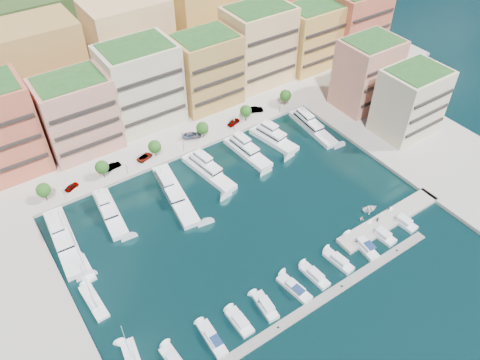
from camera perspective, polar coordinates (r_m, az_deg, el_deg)
The scene contains 57 objects.
ground at distance 120.96m, azimuth 0.43°, elevation -4.53°, with size 400.00×400.00×0.00m, color black.
north_quay at distance 163.80m, azimuth -12.15°, elevation 8.82°, with size 220.00×64.00×2.00m, color #9E998E.
east_quay at distance 152.67m, azimuth 21.81°, elevation 3.63°, with size 34.00×76.00×2.00m, color #9E998E.
hillside at distance 203.85m, azimuth -18.07°, elevation 14.77°, with size 240.00×40.00×58.00m, color #213817.
south_pontoon at distance 105.90m, azimuth 8.64°, elevation -15.04°, with size 72.00×2.20×0.35m, color gray.
finger_pier at distance 126.02m, azimuth 17.66°, elevation -4.73°, with size 32.00×5.00×2.00m, color #9E998E.
apartment_2 at distance 142.11m, azimuth -19.18°, elevation 7.55°, with size 20.00×15.50×22.80m.
apartment_3 at distance 147.97m, azimuth -11.96°, elevation 11.27°, with size 22.00×16.50×25.80m.
apartment_4 at distance 155.06m, azimuth -4.10°, elevation 13.22°, with size 20.00×15.50×23.80m.
apartment_5 at distance 166.53m, azimuth 2.24°, elevation 16.07°, with size 22.00×16.50×26.80m.
apartment_6 at distance 178.79m, azimuth 8.59°, elevation 16.88°, with size 20.00×15.50×22.80m.
apartment_7 at distance 190.25m, azimuth 13.82°, elevation 18.12°, with size 22.00×16.50×24.80m.
apartment_east_a at distance 159.32m, azimuth 15.21°, elevation 12.46°, with size 18.00×14.50×22.80m.
apartment_east_b at distance 150.71m, azimuth 20.03°, elevation 9.00°, with size 18.00×14.50×20.80m.
backblock_1 at distance 160.51m, azimuth -23.08°, elevation 12.25°, with size 26.00×18.00×30.00m, color #BC8C46.
backblock_2 at distance 167.31m, azimuth -13.18°, elevation 15.78°, with size 26.00×18.00×30.00m, color #F1C57F.
backblock_3 at distance 178.95m, azimuth -4.04°, elevation 18.57°, with size 26.00×18.00×30.00m, color gold.
backblock_4 at distance 194.55m, azimuth 4.04°, elevation 20.60°, with size 26.00×18.00×30.00m, color #C56241.
tree_0 at distance 131.44m, azimuth -22.84°, elevation -1.14°, with size 3.80×3.80×5.65m.
tree_1 at distance 133.27m, azimuth -16.48°, elevation 1.50°, with size 3.80×3.80×5.65m.
tree_2 at distance 136.96m, azimuth -10.37°, elevation 4.02°, with size 3.80×3.80×5.65m.
tree_3 at distance 142.36m, azimuth -4.61°, elevation 6.34°, with size 3.80×3.80×5.65m.
tree_4 at distance 149.29m, azimuth 0.71°, elevation 8.41°, with size 3.80×3.80×5.65m.
tree_5 at distance 157.55m, azimuth 5.57°, elevation 10.22°, with size 3.80×3.80×5.65m.
lamppost_0 at distance 130.56m, azimuth -20.83°, elevation -1.34°, with size 0.30×0.30×4.20m.
lamppost_1 at distance 133.31m, azimuth -13.70°, elevation 1.65°, with size 0.30×0.30×4.20m.
lamppost_2 at distance 138.37m, azimuth -6.95°, elevation 4.44°, with size 0.30×0.30×4.20m.
lamppost_3 at distance 145.49m, azimuth -0.73°, elevation 6.94°, with size 0.30×0.30×4.20m.
lamppost_4 at distance 154.39m, azimuth 4.90°, elevation 9.12°, with size 0.30×0.30×4.20m.
yacht_0 at distance 122.61m, azimuth -20.78°, elevation -6.60°, with size 6.48×23.68×7.30m.
yacht_1 at distance 125.59m, azimuth -15.69°, elevation -3.65°, with size 5.99×18.62×7.30m.
yacht_2 at distance 127.23m, azimuth -8.14°, elevation -1.35°, with size 7.91×25.32×7.30m.
yacht_3 at distance 132.73m, azimuth -4.05°, elevation 1.27°, with size 6.95×20.16×7.30m.
yacht_4 at distance 139.11m, azimuth 0.76°, elevation 3.60°, with size 5.86×18.13×7.30m.
yacht_5 at distance 144.35m, azimuth 3.98°, elevation 5.21°, with size 7.60×17.10×7.30m.
yacht_6 at distance 150.65m, azimuth 8.66°, elevation 6.59°, with size 6.04×21.17×7.30m.
cruiser_1 at distance 100.50m, azimuth -3.38°, elevation -18.78°, with size 2.90×8.92×2.66m.
cruiser_2 at distance 102.25m, azimuth -0.03°, elevation -16.92°, with size 2.94×7.16×2.55m.
cruiser_3 at distance 104.38m, azimuth 3.14°, elevation -15.10°, with size 3.32×7.79×2.55m.
cruiser_4 at distance 107.35m, azimuth 6.66°, elevation -13.00°, with size 3.76×9.11×2.66m.
cruiser_5 at distance 109.95m, azimuth 9.09°, elevation -11.47°, with size 3.02×7.93×2.55m.
cruiser_6 at distance 113.49m, azimuth 11.92°, elevation -9.66°, with size 3.37×8.04×2.55m.
cruiser_7 at distance 117.79m, azimuth 14.83°, elevation -7.77°, with size 3.77×9.32×2.66m.
cruiser_8 at distance 121.40m, azimuth 16.87°, elevation -6.40°, with size 3.37×7.68×2.55m.
cruiser_9 at distance 126.06m, azimuth 19.21°, elevation -4.83°, with size 3.45×7.82×2.55m.
sailboat_2 at distance 115.74m, azimuth -18.38°, elevation -10.27°, with size 2.79×8.34×13.20m.
sailboat_1 at distance 109.75m, azimuth -17.37°, elevation -14.03°, with size 3.24×10.51×13.20m.
tender_2 at distance 127.02m, azimuth 15.57°, elevation -3.40°, with size 2.99×4.18×0.87m, color white.
tender_1 at distance 124.10m, azimuth 14.59°, elevation -4.54°, with size 1.28×1.48×0.78m, color beige.
car_0 at distance 134.52m, azimuth -19.86°, elevation -0.76°, with size 1.63×4.06×1.38m, color gray.
car_1 at distance 137.59m, azimuth -15.19°, elevation 1.66°, with size 1.54×4.43×1.46m, color gray.
car_2 at distance 138.72m, azimuth -11.56°, elevation 2.76°, with size 2.23×4.84×1.35m, color gray.
car_3 at distance 144.57m, azimuth -5.94°, elevation 5.45°, with size 2.40×5.91×1.71m, color gray.
car_4 at distance 149.48m, azimuth -0.79°, elevation 7.09°, with size 1.90×4.73×1.61m, color gray.
car_5 at distance 155.23m, azimuth 1.90°, elevation 8.58°, with size 1.75×5.02×1.65m, color gray.
person_0 at distance 122.77m, azimuth 16.42°, elevation -4.64°, with size 0.65×0.43×1.80m, color #243049.
person_1 at distance 126.56m, azimuth 17.67°, elevation -3.32°, with size 0.75×0.58×1.54m, color #4B3E2D.
Camera 1 is at (-47.15, -67.37, 88.71)m, focal length 35.00 mm.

